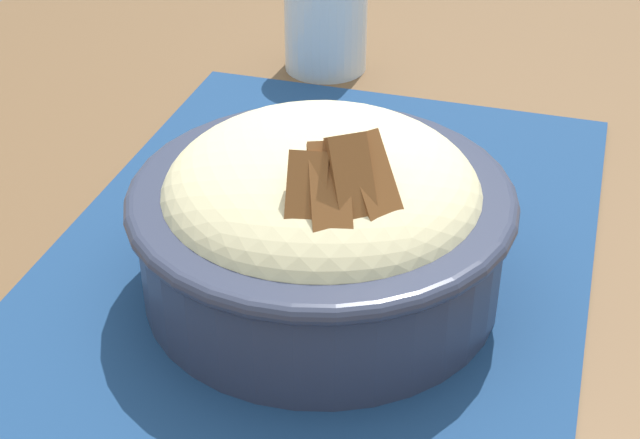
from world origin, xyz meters
TOP-DOWN VIEW (x-y plane):
  - table at (0.00, 0.00)m, footprint 1.16×0.84m
  - placemat at (0.04, -0.03)m, footprint 0.47×0.35m
  - bowl at (-0.00, -0.04)m, footprint 0.22×0.22m
  - fork at (0.11, -0.05)m, footprint 0.04×0.12m
  - drinking_glass at (0.30, 0.06)m, footprint 0.07×0.07m

SIDE VIEW (x-z plane):
  - table at x=0.00m, z-range 0.28..0.99m
  - placemat at x=0.04m, z-range 0.70..0.71m
  - fork at x=0.11m, z-range 0.71..0.71m
  - drinking_glass at x=0.30m, z-range 0.70..0.79m
  - bowl at x=0.00m, z-range 0.69..0.82m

